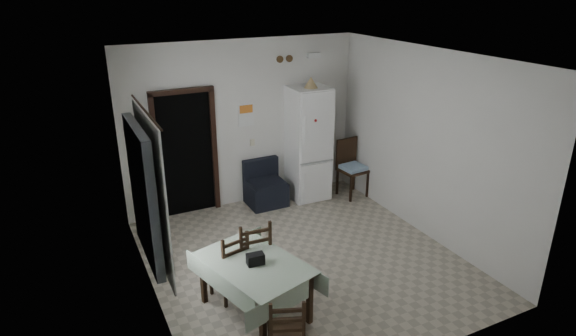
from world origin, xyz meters
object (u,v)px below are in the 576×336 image
(fridge, at_px, (308,144))
(corner_chair, at_px, (353,169))
(navy_seat, at_px, (266,184))
(dining_chair_far_right, at_px, (251,253))
(dining_chair_near_head, at_px, (286,329))
(dining_chair_far_left, at_px, (229,263))
(dining_table, at_px, (255,287))

(fridge, bearing_deg, corner_chair, -23.77)
(navy_seat, relative_size, dining_chair_far_right, 0.78)
(dining_chair_near_head, bearing_deg, fridge, -100.08)
(corner_chair, bearing_deg, navy_seat, 160.78)
(fridge, height_order, dining_chair_far_right, fridge)
(corner_chair, bearing_deg, dining_chair_far_right, -152.49)
(corner_chair, distance_m, dining_chair_far_left, 3.64)
(dining_table, height_order, dining_chair_far_right, dining_chair_far_right)
(dining_table, bearing_deg, corner_chair, 22.71)
(dining_chair_far_left, height_order, dining_chair_far_right, dining_chair_far_right)
(dining_table, xyz_separation_m, dining_chair_far_right, (0.16, 0.49, 0.16))
(dining_chair_far_right, distance_m, dining_chair_near_head, 1.42)
(dining_chair_far_left, distance_m, dining_chair_far_right, 0.33)
(fridge, relative_size, dining_table, 1.52)
(corner_chair, bearing_deg, dining_chair_near_head, -138.63)
(dining_chair_far_left, xyz_separation_m, dining_chair_far_right, (0.32, 0.03, 0.04))
(dining_chair_far_left, height_order, dining_chair_near_head, dining_chair_far_left)
(dining_chair_far_left, bearing_deg, dining_table, 96.73)
(dining_chair_far_right, bearing_deg, dining_chair_far_left, 9.08)
(dining_table, bearing_deg, navy_seat, 47.75)
(dining_chair_near_head, bearing_deg, dining_table, -70.63)
(dining_chair_near_head, bearing_deg, dining_chair_far_left, -63.24)
(dining_table, xyz_separation_m, dining_chair_near_head, (-0.03, -0.92, 0.09))
(corner_chair, height_order, dining_chair_far_right, corner_chair)
(fridge, height_order, dining_table, fridge)
(fridge, distance_m, navy_seat, 1.05)
(corner_chair, xyz_separation_m, dining_table, (-2.94, -2.35, -0.18))
(fridge, xyz_separation_m, dining_chair_near_head, (-2.21, -3.64, -0.59))
(dining_chair_far_right, bearing_deg, dining_table, 74.85)
(fridge, height_order, navy_seat, fridge)
(dining_chair_far_left, bearing_deg, dining_chair_near_head, 82.51)
(navy_seat, distance_m, dining_chair_near_head, 3.89)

